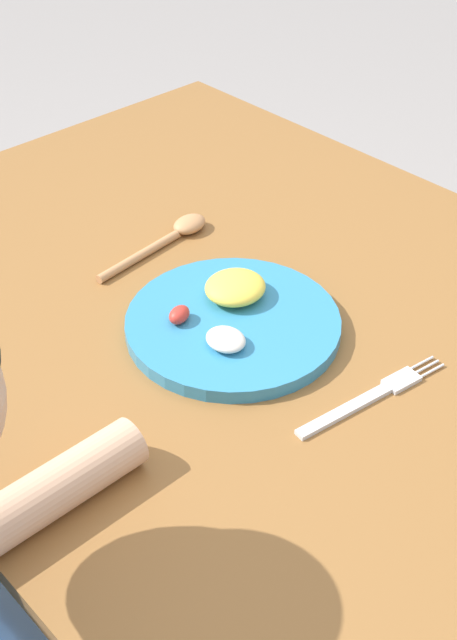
# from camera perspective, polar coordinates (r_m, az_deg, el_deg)

# --- Properties ---
(ground_plane) EXTENTS (8.00, 8.00, 0.00)m
(ground_plane) POSITION_cam_1_polar(r_m,az_deg,el_deg) (1.62, 2.11, -20.01)
(ground_plane) COLOR gray
(dining_table) EXTENTS (1.32, 0.91, 0.70)m
(dining_table) POSITION_cam_1_polar(r_m,az_deg,el_deg) (1.14, 2.80, -3.71)
(dining_table) COLOR brown
(dining_table) RESTS_ON ground_plane
(plate) EXTENTS (0.27, 0.27, 0.05)m
(plate) POSITION_cam_1_polar(r_m,az_deg,el_deg) (1.07, 0.27, -0.01)
(plate) COLOR teal
(plate) RESTS_ON dining_table
(fork) EXTENTS (0.05, 0.22, 0.01)m
(fork) POSITION_cam_1_polar(r_m,az_deg,el_deg) (0.99, 9.60, -5.21)
(fork) COLOR silver
(fork) RESTS_ON dining_table
(spoon) EXTENTS (0.05, 0.21, 0.02)m
(spoon) POSITION_cam_1_polar(r_m,az_deg,el_deg) (1.24, -3.80, 5.81)
(spoon) COLOR tan
(spoon) RESTS_ON dining_table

